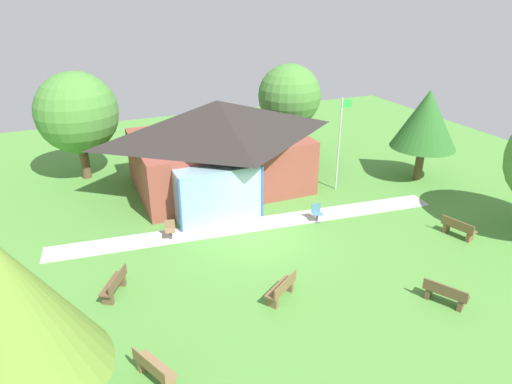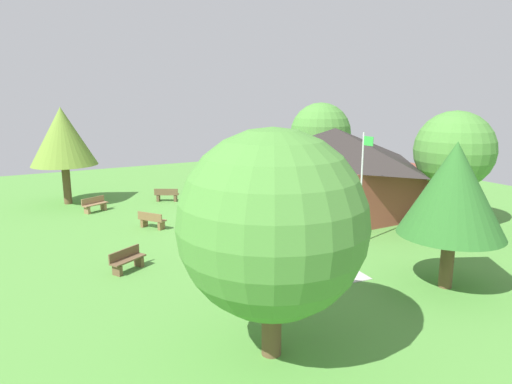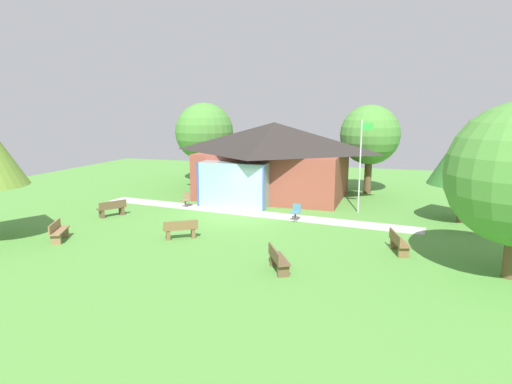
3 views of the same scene
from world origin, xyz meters
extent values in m
plane|color=#54933D|center=(0.00, 0.00, 0.00)|extent=(44.00, 44.00, 0.00)
cube|color=brown|center=(0.05, 6.03, 1.45)|extent=(8.83, 6.54, 2.90)
pyramid|color=#2D2826|center=(0.05, 6.03, 3.84)|extent=(9.83, 7.54, 1.88)
cube|color=#8CB2BF|center=(-1.27, 2.16, 1.30)|extent=(3.97, 1.20, 2.61)
cylinder|color=#3359B2|center=(-3.26, 1.56, 1.30)|extent=(0.12, 0.12, 2.61)
cylinder|color=#3359B2|center=(0.71, 1.56, 1.30)|extent=(0.12, 0.12, 2.61)
cube|color=#BCB7B2|center=(0.00, 0.92, 0.01)|extent=(18.38, 3.15, 0.03)
cylinder|color=silver|center=(5.76, 3.00, 2.53)|extent=(0.08, 0.08, 5.06)
cube|color=green|center=(6.06, 3.00, 4.71)|extent=(0.60, 0.02, 0.40)
cube|color=olive|center=(-6.06, -6.46, 0.45)|extent=(1.04, 1.54, 0.06)
cube|color=olive|center=(-6.29, -5.96, 0.20)|extent=(0.43, 0.32, 0.39)
cube|color=olive|center=(-5.82, -6.96, 0.20)|extent=(0.43, 0.32, 0.39)
cube|color=olive|center=(-6.23, -6.54, 0.66)|extent=(0.70, 1.38, 0.36)
cube|color=brown|center=(3.96, -7.00, 0.45)|extent=(1.12, 1.52, 0.06)
cube|color=brown|center=(3.69, -6.52, 0.20)|extent=(0.43, 0.34, 0.39)
cube|color=brown|center=(4.23, -7.48, 0.20)|extent=(0.43, 0.34, 0.39)
cube|color=brown|center=(3.79, -7.10, 0.66)|extent=(0.79, 1.34, 0.36)
cube|color=brown|center=(7.98, -3.59, 0.45)|extent=(0.85, 1.56, 0.06)
cube|color=brown|center=(7.82, -3.06, 0.20)|extent=(0.43, 0.27, 0.39)
cube|color=brown|center=(8.13, -4.12, 0.20)|extent=(0.43, 0.27, 0.39)
cube|color=brown|center=(7.80, -3.64, 0.66)|extent=(0.48, 1.46, 0.36)
cube|color=brown|center=(-6.65, -1.98, 0.45)|extent=(1.13, 1.52, 0.06)
cube|color=brown|center=(-6.93, -2.45, 0.20)|extent=(0.43, 0.34, 0.39)
cube|color=brown|center=(-6.38, -1.50, 0.20)|extent=(0.43, 0.34, 0.39)
cube|color=brown|center=(-6.49, -2.07, 0.66)|extent=(0.81, 1.33, 0.36)
cube|color=brown|center=(-1.23, -4.52, 0.45)|extent=(1.49, 1.21, 0.06)
cube|color=brown|center=(-1.68, -4.83, 0.20)|extent=(0.36, 0.42, 0.39)
cube|color=brown|center=(-0.78, -4.21, 0.20)|extent=(0.36, 0.42, 0.39)
cube|color=brown|center=(-1.12, -4.67, 0.66)|extent=(1.27, 0.90, 0.36)
cube|color=#8C6B4C|center=(-3.87, 1.11, 0.44)|extent=(0.52, 0.52, 0.04)
cube|color=#8C6B4C|center=(-3.83, 1.30, 0.66)|extent=(0.44, 0.13, 0.40)
cylinder|color=#4C4C51|center=(-3.87, 1.11, 0.21)|extent=(0.10, 0.10, 0.42)
cylinder|color=#4C4C51|center=(-3.87, 1.11, 0.01)|extent=(0.36, 0.36, 0.02)
cube|color=teal|center=(2.89, 0.05, 0.44)|extent=(0.50, 0.50, 0.04)
cube|color=teal|center=(2.92, 0.25, 0.66)|extent=(0.44, 0.11, 0.40)
cylinder|color=#4C4C51|center=(2.89, 0.05, 0.21)|extent=(0.10, 0.10, 0.42)
cylinder|color=#4C4C51|center=(2.89, 0.05, 0.01)|extent=(0.36, 0.36, 0.02)
cylinder|color=brown|center=(11.58, -5.14, 0.88)|extent=(0.52, 0.52, 1.76)
cylinder|color=brown|center=(10.92, 2.43, 0.97)|extent=(0.46, 0.46, 1.93)
cone|color=#2D6B28|center=(10.92, 2.43, 3.54)|extent=(3.59, 3.59, 3.23)
cylinder|color=brown|center=(-6.71, 10.08, 1.08)|extent=(0.50, 0.50, 2.17)
sphere|color=#4C8C38|center=(-6.71, 10.08, 3.85)|extent=(4.49, 4.49, 4.49)
cylinder|color=brown|center=(5.80, 8.98, 1.23)|extent=(0.48, 0.48, 2.46)
sphere|color=#4C8C38|center=(5.80, 8.98, 3.93)|extent=(3.94, 3.94, 3.94)
camera|label=1|loc=(-7.17, -16.36, 10.13)|focal=31.85mm
camera|label=2|loc=(20.83, -10.74, 6.68)|focal=31.95mm
camera|label=3|loc=(7.80, -21.37, 5.68)|focal=31.02mm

